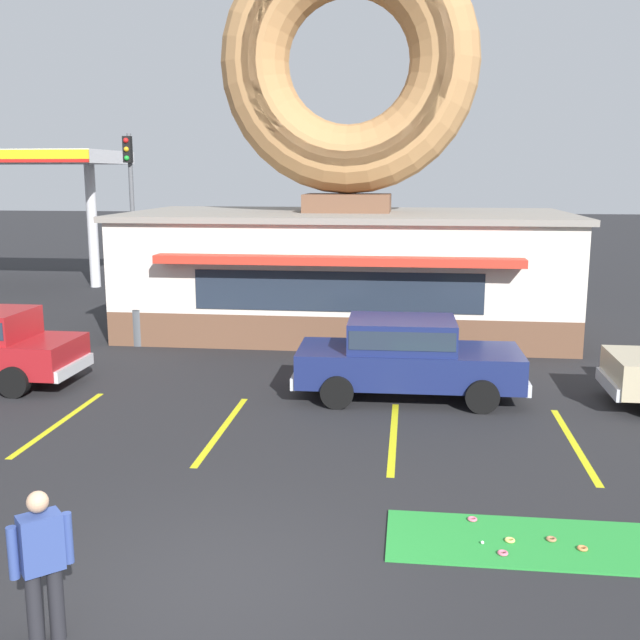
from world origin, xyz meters
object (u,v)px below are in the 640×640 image
golf_ball (482,543)px  traffic_light_pole (131,194)px  car_navy (406,355)px  pedestrian_hooded_kid (42,561)px  trash_bin (140,326)px

golf_ball → traffic_light_pole: traffic_light_pole is taller
car_navy → pedestrian_hooded_kid: size_ratio=2.98×
trash_bin → traffic_light_pole: bearing=111.5°
golf_ball → traffic_light_pole: size_ratio=0.01×
traffic_light_pole → golf_ball: bearing=-57.9°
golf_ball → trash_bin: 12.79m
golf_ball → pedestrian_hooded_kid: bearing=-150.9°
pedestrian_hooded_kid → trash_bin: pedestrian_hooded_kid is taller
trash_bin → pedestrian_hooded_kid: bearing=-73.7°
pedestrian_hooded_kid → traffic_light_pole: (-6.48, 19.64, 2.87)m
car_navy → trash_bin: car_navy is taller
golf_ball → traffic_light_pole: bearing=122.1°
golf_ball → pedestrian_hooded_kid: 5.00m
pedestrian_hooded_kid → trash_bin: 12.94m
trash_bin → golf_ball: bearing=-51.6°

